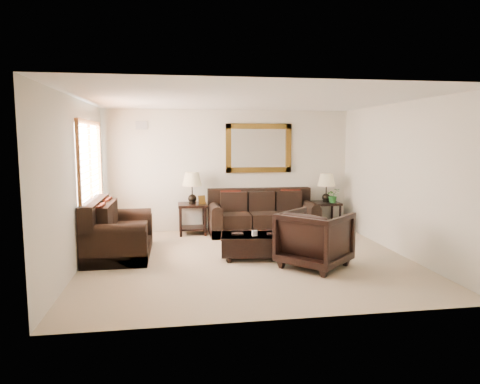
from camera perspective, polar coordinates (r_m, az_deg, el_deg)
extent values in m
cube|color=tan|center=(7.43, 1.03, -8.95)|extent=(5.50, 5.00, 0.01)
cube|color=white|center=(7.18, 1.08, 12.25)|extent=(5.50, 5.00, 0.01)
cube|color=beige|center=(9.65, -1.48, 2.88)|extent=(5.50, 0.01, 2.70)
cube|color=beige|center=(4.75, 6.20, -1.44)|extent=(5.50, 0.01, 2.70)
cube|color=beige|center=(7.24, -20.93, 1.04)|extent=(0.01, 5.00, 2.70)
cube|color=beige|center=(8.11, 20.57, 1.65)|extent=(0.01, 5.00, 2.70)
cube|color=white|center=(8.10, -19.56, 3.11)|extent=(0.01, 1.80, 1.50)
cube|color=brown|center=(8.08, -19.54, 8.71)|extent=(0.06, 1.96, 0.08)
cube|color=brown|center=(8.18, -19.09, -2.41)|extent=(0.06, 1.96, 0.08)
cube|color=brown|center=(7.17, -20.67, 2.60)|extent=(0.06, 0.08, 1.50)
cube|color=brown|center=(9.02, -18.23, 3.52)|extent=(0.06, 0.08, 1.50)
cube|color=brown|center=(8.09, -19.31, 3.11)|extent=(0.05, 0.05, 1.50)
cube|color=#462C0E|center=(9.70, 2.52, 5.86)|extent=(1.50, 0.06, 1.10)
cube|color=white|center=(9.71, 2.50, 5.86)|extent=(1.26, 0.01, 0.86)
cube|color=#999999|center=(9.55, -13.00, 8.67)|extent=(0.25, 0.02, 0.18)
cube|color=black|center=(9.42, 3.05, -4.94)|extent=(2.33, 1.01, 0.19)
cube|color=black|center=(9.69, 2.60, -0.88)|extent=(2.33, 0.23, 0.48)
cube|color=black|center=(9.25, -0.70, -3.65)|extent=(0.60, 0.83, 0.29)
cube|color=black|center=(9.35, 3.08, -3.54)|extent=(0.60, 0.83, 0.29)
cube|color=black|center=(9.50, 6.76, -3.41)|extent=(0.60, 0.83, 0.29)
cube|color=black|center=(9.23, -3.36, -4.02)|extent=(0.23, 1.01, 0.56)
cylinder|color=black|center=(9.18, -3.37, -2.29)|extent=(0.23, 0.99, 0.23)
cube|color=black|center=(9.65, 9.18, -3.61)|extent=(0.23, 1.01, 0.56)
cylinder|color=black|center=(9.60, 9.21, -1.96)|extent=(0.23, 0.99, 0.23)
cube|color=#57150B|center=(9.39, -1.23, -1.16)|extent=(0.45, 0.20, 0.46)
cube|color=#57150B|center=(9.66, 6.78, -0.98)|extent=(0.45, 0.20, 0.46)
cube|color=black|center=(7.97, -15.71, -7.38)|extent=(1.05, 1.77, 0.20)
cube|color=black|center=(7.90, -18.78, -2.81)|extent=(0.24, 1.77, 0.50)
cube|color=black|center=(7.60, -15.89, -6.15)|extent=(0.86, 0.62, 0.30)
cube|color=black|center=(8.22, -15.35, -5.14)|extent=(0.86, 0.62, 0.30)
cube|color=black|center=(7.19, -16.49, -7.38)|extent=(1.05, 0.24, 0.59)
cylinder|color=black|center=(7.12, -16.57, -5.09)|extent=(1.03, 0.24, 0.24)
cube|color=black|center=(8.67, -15.15, -4.89)|extent=(1.05, 0.24, 0.59)
cylinder|color=black|center=(8.61, -15.21, -2.97)|extent=(1.03, 0.24, 0.24)
cube|color=#57150B|center=(7.50, -17.73, -3.32)|extent=(0.21, 0.47, 0.48)
cube|color=#57150B|center=(8.23, -16.93, -2.39)|extent=(0.21, 0.47, 0.48)
cube|color=black|center=(9.31, -6.37, -1.71)|extent=(0.61, 0.61, 0.06)
cube|color=black|center=(9.40, -6.33, -4.76)|extent=(0.52, 0.52, 0.03)
cylinder|color=black|center=(9.10, -7.92, -4.07)|extent=(0.06, 0.06, 0.61)
cylinder|color=black|center=(9.13, -4.63, -4.00)|extent=(0.06, 0.06, 0.61)
cylinder|color=black|center=(9.62, -7.97, -3.47)|extent=(0.06, 0.06, 0.61)
cylinder|color=black|center=(9.64, -4.86, -3.41)|extent=(0.06, 0.06, 0.61)
sphere|color=black|center=(9.29, -6.38, -0.87)|extent=(0.19, 0.19, 0.19)
cylinder|color=black|center=(9.27, -6.40, 0.36)|extent=(0.03, 0.03, 0.40)
cone|color=beige|center=(9.24, -6.42, 1.72)|extent=(0.42, 0.42, 0.29)
cube|color=#462C0E|center=(9.19, -5.11, -1.04)|extent=(0.17, 0.11, 0.19)
cube|color=black|center=(9.93, 11.38, -1.46)|extent=(0.58, 0.58, 0.05)
cube|color=black|center=(10.01, 11.31, -4.18)|extent=(0.49, 0.49, 0.03)
cylinder|color=black|center=(9.66, 10.46, -3.57)|extent=(0.05, 0.05, 0.58)
cylinder|color=black|center=(9.84, 13.19, -3.45)|extent=(0.05, 0.05, 0.58)
cylinder|color=black|center=(10.13, 9.54, -3.06)|extent=(0.05, 0.05, 0.58)
cylinder|color=black|center=(10.29, 12.16, -2.96)|extent=(0.05, 0.05, 0.58)
sphere|color=black|center=(9.91, 11.40, -0.70)|extent=(0.18, 0.18, 0.18)
cylinder|color=black|center=(9.88, 11.43, 0.39)|extent=(0.03, 0.03, 0.38)
cone|color=beige|center=(9.86, 11.46, 1.60)|extent=(0.40, 0.40, 0.27)
sphere|color=black|center=(7.22, -1.47, -9.08)|extent=(0.11, 0.11, 0.11)
sphere|color=black|center=(7.41, 6.37, -8.70)|extent=(0.11, 0.11, 0.11)
sphere|color=black|center=(7.66, -1.91, -8.14)|extent=(0.11, 0.11, 0.11)
sphere|color=black|center=(7.84, 5.49, -7.81)|extent=(0.11, 0.11, 0.11)
cube|color=black|center=(7.46, 2.17, -6.95)|extent=(1.26, 0.79, 0.34)
cube|color=black|center=(7.43, 2.17, -5.83)|extent=(1.29, 0.81, 0.04)
cube|color=black|center=(7.41, -0.34, -5.60)|extent=(0.22, 0.16, 0.03)
cube|color=black|center=(7.44, 4.33, -5.61)|extent=(0.20, 0.15, 0.02)
cube|color=white|center=(7.32, 1.96, -5.52)|extent=(0.09, 0.06, 0.09)
imported|color=black|center=(7.01, 9.95, -5.83)|extent=(1.33, 1.33, 1.00)
imported|color=#20591E|center=(9.85, 12.30, -0.65)|extent=(0.33, 0.36, 0.25)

